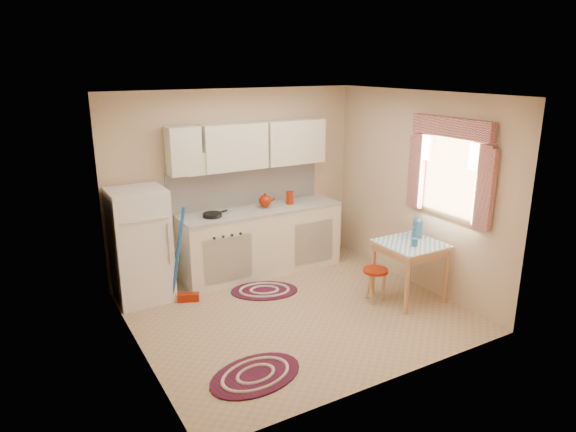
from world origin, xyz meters
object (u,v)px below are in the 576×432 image
object	(u,v)px
fridge	(140,245)
base_cabinets	(261,242)
stool	(375,285)
table	(409,271)

from	to	relation	value
fridge	base_cabinets	xyz separation A→B (m)	(1.66, 0.05, -0.26)
stool	fridge	bearing A→B (deg)	148.56
fridge	table	bearing A→B (deg)	-29.71
fridge	table	xyz separation A→B (m)	(2.85, -1.62, -0.34)
fridge	stool	world-z (taller)	fridge
base_cabinets	stool	world-z (taller)	base_cabinets
table	stool	size ratio (longest dim) A/B	1.71
fridge	table	distance (m)	3.29
base_cabinets	fridge	bearing A→B (deg)	-178.28
fridge	stool	distance (m)	2.89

